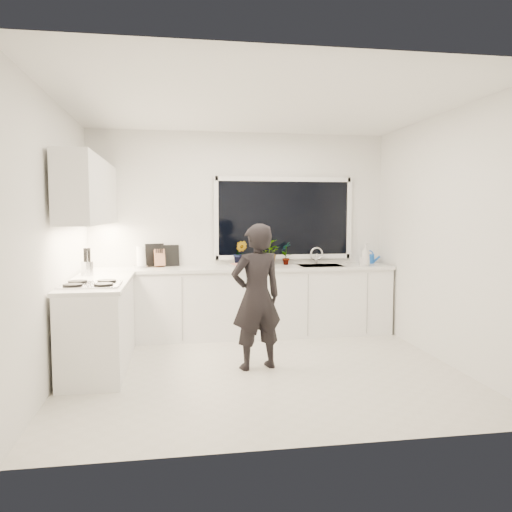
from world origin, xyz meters
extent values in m
cube|color=beige|center=(0.00, 0.00, -0.01)|extent=(4.00, 3.50, 0.02)
cube|color=white|center=(0.00, 1.76, 1.35)|extent=(4.00, 0.02, 2.70)
cube|color=white|center=(-2.01, 0.00, 1.35)|extent=(0.02, 3.50, 2.70)
cube|color=white|center=(2.01, 0.00, 1.35)|extent=(0.02, 3.50, 2.70)
cube|color=white|center=(0.00, 0.00, 2.71)|extent=(4.00, 3.50, 0.02)
cube|color=black|center=(0.60, 1.73, 1.55)|extent=(1.80, 0.02, 1.00)
cube|color=white|center=(0.00, 1.45, 0.44)|extent=(3.92, 0.58, 0.88)
cube|color=white|center=(-1.67, 0.35, 0.44)|extent=(0.58, 1.60, 0.88)
cube|color=silver|center=(0.00, 1.44, 0.90)|extent=(3.94, 0.62, 0.04)
cube|color=silver|center=(-1.67, 0.35, 0.90)|extent=(0.62, 1.60, 0.04)
cube|color=white|center=(-1.79, 0.70, 1.85)|extent=(0.34, 2.10, 0.70)
cube|color=silver|center=(1.05, 1.45, 0.87)|extent=(0.58, 0.42, 0.14)
cylinder|color=silver|center=(1.05, 1.65, 1.03)|extent=(0.03, 0.03, 0.22)
cube|color=black|center=(-1.69, 0.00, 0.94)|extent=(0.56, 0.48, 0.03)
imported|color=black|center=(-0.05, 0.05, 0.76)|extent=(0.62, 0.49, 1.51)
cube|color=#BBBBC0|center=(0.10, 1.42, 0.94)|extent=(0.57, 0.46, 0.03)
cube|color=red|center=(0.10, 1.42, 0.95)|extent=(0.52, 0.41, 0.01)
cylinder|color=blue|center=(1.80, 1.61, 0.98)|extent=(0.15, 0.15, 0.13)
cylinder|color=white|center=(-1.31, 1.55, 1.05)|extent=(0.11, 0.11, 0.26)
cube|color=#9B6E48|center=(-1.08, 1.59, 1.03)|extent=(0.14, 0.12, 0.22)
cylinder|color=silver|center=(-1.85, 0.80, 1.00)|extent=(0.16, 0.16, 0.16)
cube|color=black|center=(-0.94, 1.69, 1.06)|extent=(0.22, 0.05, 0.28)
cube|color=black|center=(-1.14, 1.69, 1.07)|extent=(0.24, 0.10, 0.30)
imported|color=#26662D|center=(-0.02, 1.61, 1.09)|extent=(0.22, 0.20, 0.33)
imported|color=#26662D|center=(0.36, 1.61, 1.09)|extent=(0.33, 0.36, 0.34)
imported|color=#26662D|center=(0.61, 1.61, 1.07)|extent=(0.19, 0.19, 0.31)
imported|color=#D8BF66|center=(1.62, 1.30, 1.07)|extent=(0.15, 0.15, 0.30)
imported|color=#D8BF66|center=(1.58, 1.30, 1.01)|extent=(0.09, 0.09, 0.17)
camera|label=1|loc=(-0.86, -4.98, 1.62)|focal=35.00mm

